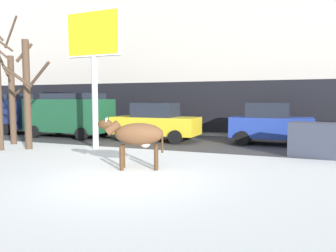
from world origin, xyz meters
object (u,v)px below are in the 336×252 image
Objects in this scene: cow_brown at (137,135)px; car_blue_hatchback at (270,124)px; dumpster at (315,140)px; car_darkgreen_van at (69,114)px; car_yellow_sedan at (156,122)px; car_navy_van at (1,112)px; billboard at (94,42)px; bare_tree_far_back at (0,82)px; bare_tree_left_lot at (12,98)px; pedestrian_near_billboard at (75,117)px; bare_tree_right_lot at (27,91)px.

car_blue_hatchback reaches higher than cow_brown.
car_blue_hatchback is 3.15m from dumpster.
car_darkgreen_van reaches higher than car_yellow_sedan.
car_navy_van is at bearing 174.75° from car_darkgreen_van.
car_darkgreen_van is (-3.50, 2.82, -3.07)m from billboard.
bare_tree_far_back is at bearing -150.41° from billboard.
bare_tree_far_back is at bearing -150.43° from car_blue_hatchback.
car_yellow_sedan is (1.34, 3.16, -3.41)m from billboard.
car_blue_hatchback is at bearing 20.50° from bare_tree_left_lot.
car_yellow_sedan is (10.31, -0.16, -0.33)m from car_navy_van.
car_navy_van is 0.88× the size of bare_tree_far_back.
car_blue_hatchback is (3.27, 6.73, -0.07)m from cow_brown.
bare_tree_left_lot is (-0.67, -3.09, 0.82)m from car_darkgreen_van.
cow_brown is 8.99m from car_darkgreen_van.
cow_brown is at bearing -26.94° from car_navy_van.
car_navy_van is at bearing 172.79° from dumpster.
billboard is 1.41× the size of bare_tree_left_lot.
car_navy_van is at bearing -178.33° from car_blue_hatchback.
bare_tree_left_lot is at bearing -159.50° from car_blue_hatchback.
cow_brown is at bearing -19.59° from bare_tree_left_lot.
car_yellow_sedan is at bearing 4.10° from car_darkgreen_van.
bare_tree_far_back is (0.35, -4.61, 1.46)m from car_darkgreen_van.
billboard reaches higher than pedestrian_near_billboard.
car_darkgreen_van is 10.20m from car_blue_hatchback.
pedestrian_near_billboard is at bearing 114.68° from bare_tree_right_lot.
car_blue_hatchback is at bearing 122.55° from dumpster.
dumpster is at bearing 14.25° from bare_tree_far_back.
billboard reaches higher than bare_tree_left_lot.
bare_tree_left_lot is 1.97m from bare_tree_right_lot.
pedestrian_near_billboard is (3.12, 3.01, -0.36)m from car_navy_van.
pedestrian_near_billboard is 6.91m from bare_tree_left_lot.
bare_tree_far_back is at bearing -71.59° from pedestrian_near_billboard.
car_yellow_sedan is 7.86m from pedestrian_near_billboard.
car_blue_hatchback is at bearing 5.39° from car_darkgreen_van.
car_darkgreen_van reaches higher than car_blue_hatchback.
car_blue_hatchback is at bearing 29.56° from billboard.
bare_tree_far_back is at bearing -56.18° from bare_tree_left_lot.
bare_tree_left_lot reaches higher than car_yellow_sedan.
billboard is 10.04m from car_navy_van.
bare_tree_right_lot is at bearing -26.46° from bare_tree_left_lot.
bare_tree_far_back is (-4.49, -4.95, 1.79)m from car_yellow_sedan.
bare_tree_right_lot is at bearing -154.76° from billboard.
billboard is 3.97m from bare_tree_far_back.
cow_brown is 6.44m from dumpster.
pedestrian_near_billboard is 15.12m from dumpster.
dumpster is (11.84, -1.69, -0.64)m from car_darkgreen_van.
car_blue_hatchback is 0.67× the size of bare_tree_far_back.
billboard is at bearing 29.59° from bare_tree_far_back.
pedestrian_near_billboard is (-5.85, 6.33, -3.43)m from billboard.
car_darkgreen_van is at bearing 77.81° from bare_tree_left_lot.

